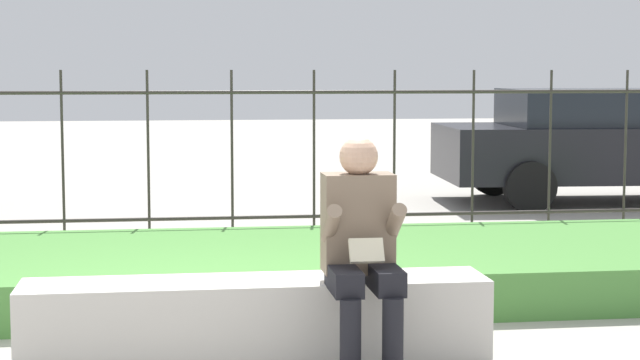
{
  "coord_description": "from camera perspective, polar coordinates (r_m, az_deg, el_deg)",
  "views": [
    {
      "loc": [
        -0.17,
        -5.83,
        1.61
      ],
      "look_at": [
        1.04,
        2.82,
        0.73
      ],
      "focal_mm": 60.0,
      "sensor_mm": 36.0,
      "label": 1
    }
  ],
  "objects": [
    {
      "name": "stone_bench",
      "position": [
        6.02,
        -3.42,
        -7.73
      ],
      "size": [
        2.59,
        0.48,
        0.46
      ],
      "color": "beige",
      "rests_on": "ground_plane"
    },
    {
      "name": "person_seated_reader",
      "position": [
        5.73,
        2.22,
        -3.47
      ],
      "size": [
        0.42,
        0.73,
        1.26
      ],
      "color": "black",
      "rests_on": "ground_plane"
    },
    {
      "name": "grass_berm",
      "position": [
        7.83,
        -6.63,
        -4.94
      ],
      "size": [
        10.74,
        2.32,
        0.32
      ],
      "color": "#4C893D",
      "rests_on": "ground_plane"
    },
    {
      "name": "iron_fence",
      "position": [
        9.42,
        -6.93,
        1.14
      ],
      "size": [
        8.74,
        0.03,
        1.63
      ],
      "color": "#332D28",
      "rests_on": "ground_plane"
    },
    {
      "name": "car_parked_right",
      "position": [
        13.69,
        15.43,
        1.95
      ],
      "size": [
        4.44,
        2.14,
        1.4
      ],
      "rotation": [
        0.0,
        0.0,
        -0.06
      ],
      "color": "black",
      "rests_on": "ground_plane"
    }
  ]
}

